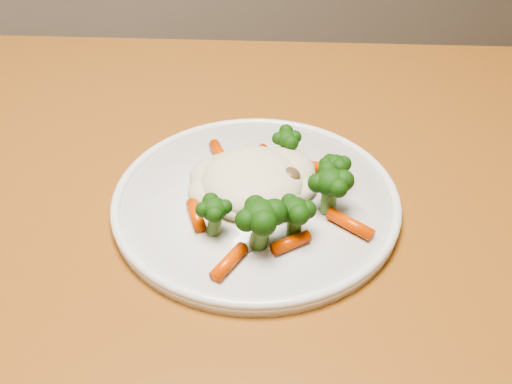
# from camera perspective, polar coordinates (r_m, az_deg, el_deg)

# --- Properties ---
(dining_table) EXTENTS (1.40, 1.13, 0.75)m
(dining_table) POSITION_cam_1_polar(r_m,az_deg,el_deg) (0.69, -0.24, -9.21)
(dining_table) COLOR #975922
(dining_table) RESTS_ON ground
(plate) EXTENTS (0.28, 0.28, 0.01)m
(plate) POSITION_cam_1_polar(r_m,az_deg,el_deg) (0.64, 0.00, -0.99)
(plate) COLOR silver
(plate) RESTS_ON dining_table
(meal) EXTENTS (0.17, 0.20, 0.05)m
(meal) POSITION_cam_1_polar(r_m,az_deg,el_deg) (0.62, 0.89, 0.72)
(meal) COLOR beige
(meal) RESTS_ON plate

